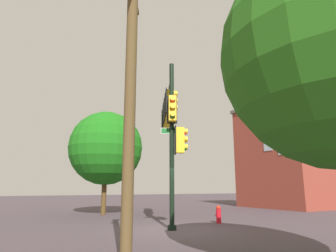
% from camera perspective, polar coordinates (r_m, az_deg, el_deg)
% --- Properties ---
extents(ground_plane, '(120.00, 120.00, 0.00)m').
position_cam_1_polar(ground_plane, '(12.66, 0.77, -19.40)').
color(ground_plane, '#483C42').
extents(signal_pole_assembly, '(5.22, 2.69, 7.15)m').
position_cam_1_polar(signal_pole_assembly, '(14.62, 0.42, 1.58)').
color(signal_pole_assembly, black).
rests_on(signal_pole_assembly, ground_plane).
extents(utility_pole, '(1.62, 0.99, 7.36)m').
position_cam_1_polar(utility_pole, '(7.41, -7.31, 5.02)').
color(utility_pole, brown).
rests_on(utility_pole, ground_plane).
extents(fire_hydrant, '(0.33, 0.24, 0.83)m').
position_cam_1_polar(fire_hydrant, '(15.15, 9.70, -16.42)').
color(fire_hydrant, red).
rests_on(fire_hydrant, ground_plane).
extents(tree_near, '(4.78, 4.78, 6.62)m').
position_cam_1_polar(tree_near, '(19.90, -11.86, -4.18)').
color(tree_near, '#50391B').
rests_on(tree_near, ground_plane).
extents(brick_building, '(7.59, 5.56, 9.04)m').
position_cam_1_polar(brick_building, '(28.22, 21.58, -5.15)').
color(brick_building, brown).
rests_on(brick_building, ground_plane).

